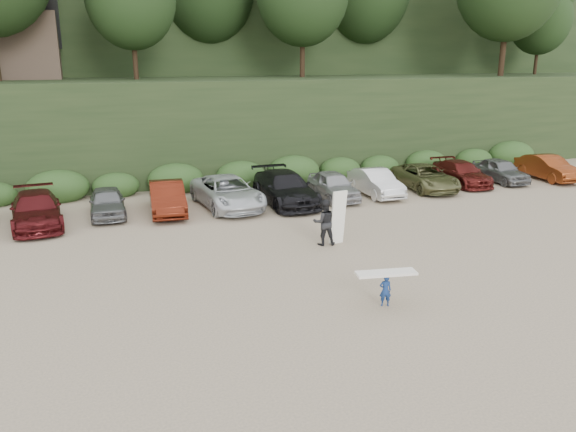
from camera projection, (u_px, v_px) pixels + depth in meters
name	position (u px, v px, depth m)	size (l,w,h in m)	color
ground	(315.00, 274.00, 19.49)	(120.00, 120.00, 0.00)	tan
hillside_backdrop	(154.00, 11.00, 48.85)	(90.00, 41.50, 28.00)	black
parked_cars	(248.00, 192.00, 28.40)	(39.80, 6.02, 1.63)	silver
child_surfer	(386.00, 283.00, 16.79)	(1.89, 0.82, 1.09)	navy
adult_surfer	(326.00, 222.00, 22.34)	(1.40, 0.88, 2.22)	black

